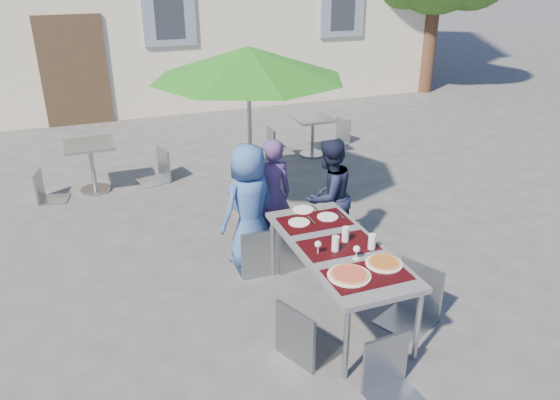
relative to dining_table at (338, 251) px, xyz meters
name	(u,v)px	position (x,y,z in m)	size (l,w,h in m)	color
ground	(314,291)	(-0.04, 0.41, -0.70)	(90.00, 90.00, 0.00)	#414143
dining_table	(338,251)	(0.00, 0.00, 0.00)	(0.80, 1.85, 0.76)	#444549
pizza_near_left	(349,275)	(-0.16, -0.52, 0.07)	(0.37, 0.37, 0.03)	white
pizza_near_right	(384,263)	(0.22, -0.45, 0.07)	(0.33, 0.33, 0.03)	white
glassware	(348,241)	(0.05, -0.09, 0.13)	(0.57, 0.39, 0.15)	silver
place_settings	(310,216)	(0.00, 0.66, 0.06)	(0.59, 0.48, 0.01)	white
child_0	(249,206)	(-0.48, 1.23, 0.01)	(0.69, 0.45, 1.42)	#375898
child_1	(271,195)	(-0.14, 1.47, -0.01)	(0.50, 0.33, 1.38)	#4C346B
child_2	(328,196)	(0.47, 1.19, -0.01)	(0.67, 0.39, 1.38)	#171C34
chair_0	(259,222)	(-0.46, 0.99, -0.07)	(0.48, 0.48, 1.06)	gray
chair_1	(291,221)	(-0.08, 0.98, -0.13)	(0.51, 0.51, 0.97)	gray
chair_2	(340,216)	(0.55, 1.03, -0.20)	(0.49, 0.49, 0.85)	gray
chair_3	(304,299)	(-0.55, -0.49, -0.10)	(0.59, 0.59, 1.01)	gray
chair_4	(418,263)	(0.66, -0.35, -0.08)	(0.62, 0.62, 1.05)	gray
chair_5	(396,338)	(-0.08, -1.17, -0.14)	(0.45, 0.46, 0.96)	gray
patio_umbrella	(248,64)	(-0.02, 2.61, 1.30)	(2.51, 2.51, 2.22)	#9FA1A6
cafe_table_0	(91,159)	(-2.01, 4.05, -0.18)	(0.70, 0.70, 0.75)	#9FA1A6
bg_chair_l_0	(42,168)	(-2.68, 3.93, -0.19)	(0.46, 0.45, 0.87)	gray
bg_chair_r_0	(156,146)	(-1.06, 4.13, -0.14)	(0.52, 0.52, 0.96)	#92979D
cafe_table_1	(313,131)	(1.69, 4.36, -0.25)	(0.64, 0.64, 0.68)	#9FA1A6
bg_chair_l_1	(276,125)	(1.13, 4.69, -0.17)	(0.42, 0.41, 0.91)	gray
bg_chair_r_1	(340,117)	(2.45, 4.83, -0.20)	(0.47, 0.47, 0.85)	#90979B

